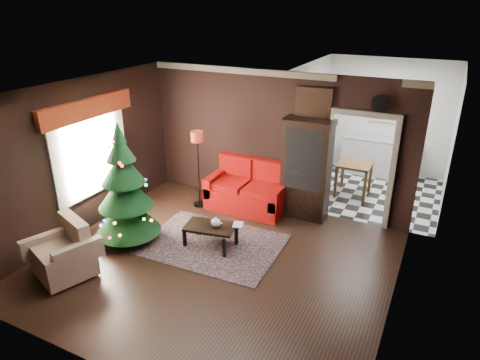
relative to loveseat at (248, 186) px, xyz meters
The scene contains 26 objects.
floor 2.15m from the loveseat, 78.96° to the right, with size 5.50×5.50×0.00m, color black.
ceiling 3.11m from the loveseat, 78.96° to the right, with size 5.50×5.50×0.00m, color white.
wall_back 1.08m from the loveseat, 48.37° to the left, with size 5.50×5.50×0.00m, color black.
wall_front 4.66m from the loveseat, 84.98° to the right, with size 5.50×5.50×0.00m, color black.
wall_left 3.25m from the loveseat, 138.90° to the right, with size 5.50×5.50×0.00m, color black.
wall_right 3.86m from the loveseat, 33.06° to the right, with size 5.50×5.50×0.00m, color black.
doorway 2.22m from the loveseat, 12.09° to the left, with size 1.10×0.10×2.10m, color beige, non-canonical shape.
left_window 3.11m from the loveseat, 141.31° to the right, with size 0.05×1.60×1.40m, color white.
valance 3.40m from the loveseat, 140.32° to the right, with size 0.12×2.10×0.35m, color #A03019.
kitchen_floor 2.91m from the loveseat, 42.88° to the left, with size 3.00×3.00×0.00m, color silver.
kitchen_window 4.17m from the loveseat, 58.30° to the left, with size 0.70×0.06×0.70m, color white.
rug 1.65m from the loveseat, 88.22° to the right, with size 2.40×1.75×0.01m, color #52404A.
loveseat is the anchor object (origin of this frame).
curio_cabinet 1.25m from the loveseat, 10.83° to the left, with size 0.90×0.45×1.90m, color black, non-canonical shape.
floor_lamp 1.06m from the loveseat, 159.79° to the right, with size 0.27×0.27×1.61m, color black, non-canonical shape.
christmas_tree 2.56m from the loveseat, 122.46° to the right, with size 1.14×1.14×2.17m, color black, non-canonical shape.
armchair 3.74m from the loveseat, 114.33° to the right, with size 0.82×0.82×0.84m, color tan, non-canonical shape.
coffee_table 1.65m from the loveseat, 88.05° to the right, with size 0.86×0.52×0.39m, color black, non-canonical shape.
teapot 1.62m from the loveseat, 84.14° to the right, with size 0.19×0.19×0.18m, color white, non-canonical shape.
cup_a 1.51m from the loveseat, 88.13° to the right, with size 0.07×0.07×0.06m, color white.
cup_b 1.48m from the loveseat, 86.43° to the right, with size 0.08×0.08×0.07m, color silver.
book 1.47m from the loveseat, 74.20° to the right, with size 0.17×0.02×0.23m, color olive.
wall_clock 3.04m from the loveseat, ahead, with size 0.32×0.32×0.06m, color white.
painting 2.13m from the loveseat, 19.40° to the left, with size 0.62×0.05×0.52m, color #C67E42.
kitchen_counter 3.79m from the loveseat, 56.31° to the left, with size 1.80×0.60×0.90m, color silver.
kitchen_table 2.45m from the loveseat, 42.51° to the left, with size 0.70×0.70×0.75m, color brown, non-canonical shape.
Camera 1 is at (3.02, -5.15, 4.02)m, focal length 31.87 mm.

